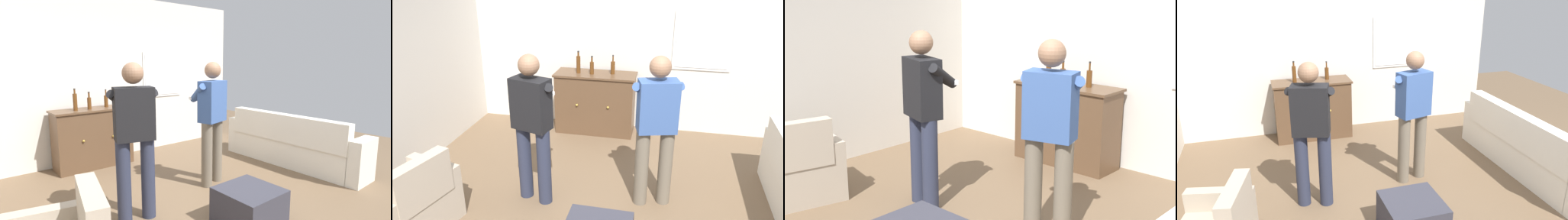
# 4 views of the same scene
# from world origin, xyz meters

# --- Properties ---
(ground) EXTENTS (10.40, 10.40, 0.00)m
(ground) POSITION_xyz_m (0.00, 0.00, 0.00)
(ground) COLOR brown
(wall_back_with_window) EXTENTS (5.20, 0.15, 2.80)m
(wall_back_with_window) POSITION_xyz_m (0.02, 2.66, 1.40)
(wall_back_with_window) COLOR silver
(wall_back_with_window) RESTS_ON ground
(couch) EXTENTS (0.57, 2.37, 0.85)m
(couch) POSITION_xyz_m (1.93, 0.32, 0.33)
(couch) COLOR silver
(couch) RESTS_ON ground
(sideboard_cabinet) EXTENTS (1.23, 0.49, 0.94)m
(sideboard_cabinet) POSITION_xyz_m (-0.59, 2.30, 0.47)
(sideboard_cabinet) COLOR brown
(sideboard_cabinet) RESTS_ON ground
(bottle_wine_green) EXTENTS (0.06, 0.06, 0.27)m
(bottle_wine_green) POSITION_xyz_m (-0.64, 2.26, 1.05)
(bottle_wine_green) COLOR #593314
(bottle_wine_green) RESTS_ON sideboard_cabinet
(bottle_liquor_amber) EXTENTS (0.06, 0.06, 0.34)m
(bottle_liquor_amber) POSITION_xyz_m (-0.85, 2.28, 1.08)
(bottle_liquor_amber) COLOR #593314
(bottle_liquor_amber) RESTS_ON sideboard_cabinet
(bottle_spirits_clear) EXTENTS (0.06, 0.06, 0.29)m
(bottle_spirits_clear) POSITION_xyz_m (-0.33, 2.33, 1.05)
(bottle_spirits_clear) COLOR #593314
(bottle_spirits_clear) RESTS_ON sideboard_cabinet
(ottoman) EXTENTS (0.59, 0.59, 0.38)m
(ottoman) POSITION_xyz_m (-0.01, -0.48, 0.19)
(ottoman) COLOR #33333D
(ottoman) RESTS_ON ground
(person_standing_left) EXTENTS (0.54, 0.52, 1.68)m
(person_standing_left) POSITION_xyz_m (-0.88, 0.36, 0.94)
(person_standing_left) COLOR #282D42
(person_standing_left) RESTS_ON ground
(person_standing_right) EXTENTS (0.54, 0.52, 1.68)m
(person_standing_right) POSITION_xyz_m (0.40, 0.57, 0.94)
(person_standing_right) COLOR #6B6051
(person_standing_right) RESTS_ON ground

